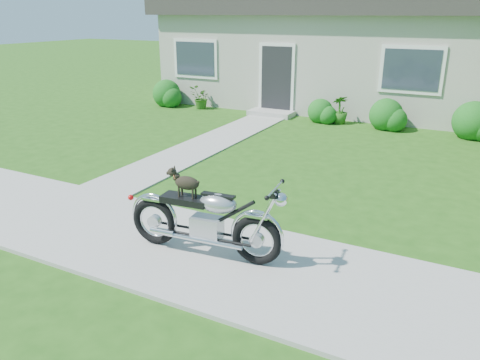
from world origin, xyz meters
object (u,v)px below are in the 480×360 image
object	(u,v)px
potted_plant_left	(200,98)
potted_plant_right	(340,110)
motorcycle_with_dog	(206,219)
house	(352,41)

from	to	relation	value
potted_plant_left	potted_plant_right	xyz separation A→B (m)	(4.80, 0.00, 0.03)
motorcycle_with_dog	potted_plant_left	bearing A→B (deg)	116.98
potted_plant_left	potted_plant_right	size ratio (longest dim) A/B	0.92
house	potted_plant_left	size ratio (longest dim) A/B	16.79
potted_plant_right	motorcycle_with_dog	xyz separation A→B (m)	(0.70, -8.59, 0.14)
potted_plant_left	motorcycle_with_dog	distance (m)	10.20
potted_plant_left	potted_plant_right	distance (m)	4.80
potted_plant_left	motorcycle_with_dog	xyz separation A→B (m)	(5.49, -8.59, 0.17)
potted_plant_right	motorcycle_with_dog	bearing A→B (deg)	-85.37
potted_plant_left	potted_plant_right	bearing A→B (deg)	0.00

